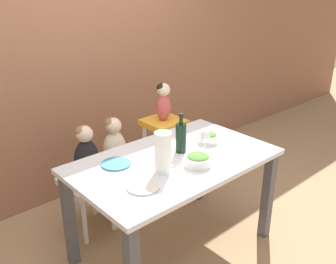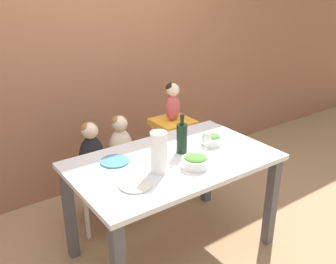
{
  "view_description": "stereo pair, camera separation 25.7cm",
  "coord_description": "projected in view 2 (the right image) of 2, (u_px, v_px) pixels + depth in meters",
  "views": [
    {
      "loc": [
        -1.58,
        -1.72,
        1.93
      ],
      "look_at": [
        0.0,
        0.06,
        0.95
      ],
      "focal_mm": 40.0,
      "sensor_mm": 36.0,
      "label": 1
    },
    {
      "loc": [
        -1.38,
        -1.88,
        1.93
      ],
      "look_at": [
        0.0,
        0.06,
        0.95
      ],
      "focal_mm": 40.0,
      "sensor_mm": 36.0,
      "label": 2
    }
  ],
  "objects": [
    {
      "name": "ground_plane",
      "position": [
        173.0,
        248.0,
        2.89
      ],
      "size": [
        14.0,
        14.0,
        0.0
      ],
      "primitive_type": "plane",
      "color": "#9E7A56"
    },
    {
      "name": "wine_bottle",
      "position": [
        182.0,
        138.0,
        2.65
      ],
      "size": [
        0.08,
        0.08,
        0.29
      ],
      "color": "black",
      "rests_on": "dining_table"
    },
    {
      "name": "chair_right_highchair",
      "position": [
        173.0,
        138.0,
        3.4
      ],
      "size": [
        0.34,
        0.33,
        0.76
      ],
      "color": "silver",
      "rests_on": "ground_plane"
    },
    {
      "name": "person_baby_right",
      "position": [
        173.0,
        100.0,
        3.26
      ],
      "size": [
        0.14,
        0.12,
        0.34
      ],
      "color": "#C64C4C",
      "rests_on": "chair_right_highchair"
    },
    {
      "name": "wine_glass_near",
      "position": [
        206.0,
        138.0,
        2.64
      ],
      "size": [
        0.07,
        0.07,
        0.17
      ],
      "color": "white",
      "rests_on": "dining_table"
    },
    {
      "name": "wall_back",
      "position": [
        90.0,
        48.0,
        3.33
      ],
      "size": [
        10.0,
        0.06,
        2.7
      ],
      "color": "#8E5B42",
      "rests_on": "ground_plane"
    },
    {
      "name": "dinner_plate_front_left",
      "position": [
        136.0,
        185.0,
        2.26
      ],
      "size": [
        0.2,
        0.2,
        0.01
      ],
      "color": "silver",
      "rests_on": "dining_table"
    },
    {
      "name": "person_child_left",
      "position": [
        91.0,
        149.0,
        2.94
      ],
      "size": [
        0.2,
        0.15,
        0.45
      ],
      "color": "black",
      "rests_on": "chair_far_left"
    },
    {
      "name": "salad_bowl_large",
      "position": [
        195.0,
        161.0,
        2.47
      ],
      "size": [
        0.18,
        0.18,
        0.09
      ],
      "color": "white",
      "rests_on": "dining_table"
    },
    {
      "name": "chair_far_center",
      "position": [
        122.0,
        174.0,
        3.19
      ],
      "size": [
        0.39,
        0.39,
        0.46
      ],
      "color": "silver",
      "rests_on": "ground_plane"
    },
    {
      "name": "dining_table",
      "position": [
        173.0,
        173.0,
        2.64
      ],
      "size": [
        1.42,
        0.85,
        0.77
      ],
      "color": "silver",
      "rests_on": "ground_plane"
    },
    {
      "name": "chair_far_left",
      "position": [
        94.0,
        183.0,
        3.05
      ],
      "size": [
        0.39,
        0.39,
        0.46
      ],
      "color": "silver",
      "rests_on": "ground_plane"
    },
    {
      "name": "person_child_center",
      "position": [
        120.0,
        142.0,
        3.08
      ],
      "size": [
        0.2,
        0.15,
        0.45
      ],
      "color": "beige",
      "rests_on": "chair_far_center"
    },
    {
      "name": "paper_towel_roll",
      "position": [
        159.0,
        152.0,
        2.37
      ],
      "size": [
        0.11,
        0.11,
        0.28
      ],
      "color": "white",
      "rests_on": "dining_table"
    },
    {
      "name": "salad_bowl_small",
      "position": [
        212.0,
        139.0,
        2.81
      ],
      "size": [
        0.15,
        0.15,
        0.09
      ],
      "color": "white",
      "rests_on": "dining_table"
    },
    {
      "name": "dinner_plate_back_left",
      "position": [
        115.0,
        161.0,
        2.55
      ],
      "size": [
        0.2,
        0.2,
        0.01
      ],
      "color": "teal",
      "rests_on": "dining_table"
    }
  ]
}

